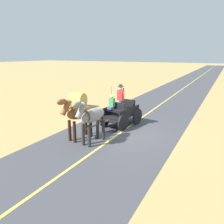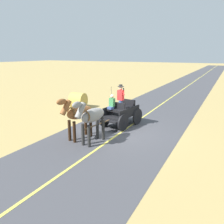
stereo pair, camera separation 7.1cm
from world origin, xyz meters
The scene contains 7 objects.
ground_plane centered at (0.00, 0.00, 0.00)m, with size 200.00×200.00×0.00m, color tan.
road_surface centered at (0.00, 0.00, 0.00)m, with size 6.10×160.00×0.01m, color #424247.
road_centre_stripe centered at (0.00, 0.00, 0.01)m, with size 0.12×160.00×0.00m, color #DBCC4C.
horse_drawn_carriage centered at (0.55, -0.89, 0.82)m, with size 1.77×4.51×2.50m.
horse_near_side centered at (0.59, 2.17, 1.32)m, with size 0.73×2.14×2.21m.
horse_off_side centered at (1.46, 2.03, 1.32)m, with size 0.87×2.15×2.21m.
hay_bale centered at (5.54, -3.41, 0.60)m, with size 1.20×1.20×1.10m, color gold.
Camera 2 is at (-4.95, 10.49, 4.17)m, focal length 35.54 mm.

